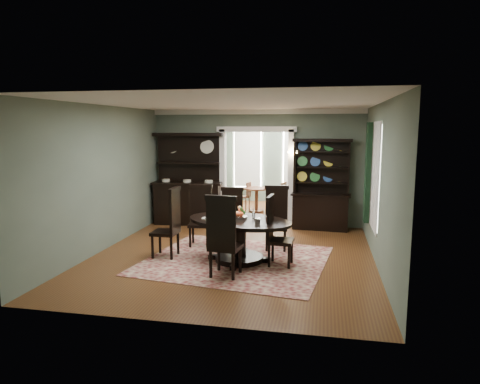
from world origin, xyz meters
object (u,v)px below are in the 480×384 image
(sideboard, at_px, (188,192))
(dining_table, at_px, (239,232))
(welsh_dresser, at_px, (321,197))
(parlor_table, at_px, (257,196))

(sideboard, bearing_deg, dining_table, -61.33)
(welsh_dresser, xyz_separation_m, parlor_table, (-1.92, 1.81, -0.34))
(parlor_table, bearing_deg, dining_table, -84.88)
(parlor_table, bearing_deg, welsh_dresser, -43.25)
(sideboard, relative_size, parlor_table, 2.99)
(dining_table, xyz_separation_m, welsh_dresser, (1.49, 3.02, 0.25))
(dining_table, height_order, parlor_table, dining_table)
(dining_table, distance_m, parlor_table, 4.85)
(welsh_dresser, relative_size, parlor_table, 2.82)
(welsh_dresser, bearing_deg, dining_table, -112.16)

